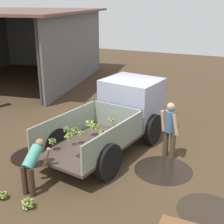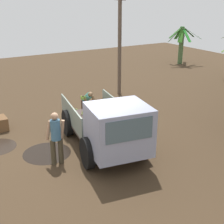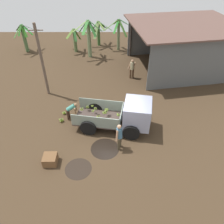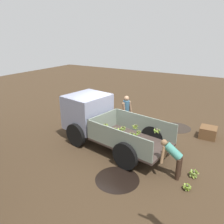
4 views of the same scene
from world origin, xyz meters
name	(u,v)px [view 2 (image 2 of 4)]	position (x,y,z in m)	size (l,w,h in m)	color
ground	(95,154)	(0.00, 0.00, 0.00)	(36.00, 36.00, 0.00)	#41301F
mud_patch_0	(47,153)	(-0.83, -1.33, 0.00)	(1.56, 1.56, 0.01)	black
mud_patch_1	(127,123)	(-1.58, 2.29, 0.00)	(1.40, 1.40, 0.01)	black
cargo_truck	(112,128)	(0.52, 0.36, 1.02)	(4.68, 2.57, 1.91)	#42342F
utility_pole	(120,43)	(-5.16, 4.18, 2.60)	(0.93, 0.18, 5.09)	brown
banana_palm_3	(181,44)	(-9.11, 11.98, 1.45)	(2.04, 2.32, 2.69)	#4A683C
person_foreground_visitor	(56,136)	(-0.05, -1.26, 0.92)	(0.41, 0.61, 1.66)	#413927
person_worker_loading	(87,101)	(-2.99, 1.24, 0.72)	(0.71, 0.61, 1.21)	#372419
banana_bunch_on_ground_0	(75,111)	(-3.62, 0.95, 0.13)	(0.34, 0.30, 0.25)	brown
banana_bunch_on_ground_1	(91,109)	(-3.58, 1.69, 0.11)	(0.26, 0.26, 0.20)	brown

